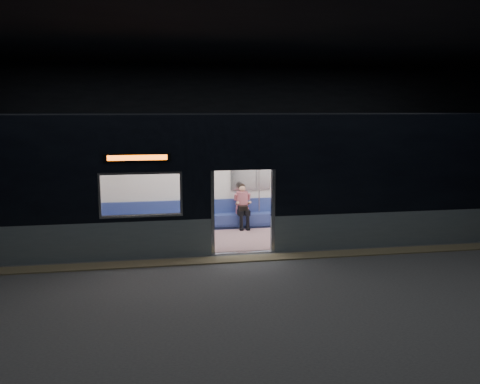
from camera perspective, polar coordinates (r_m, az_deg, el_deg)
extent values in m
cube|color=#47494C|center=(11.48, 1.29, -8.37)|extent=(24.00, 14.00, 0.01)
cube|color=black|center=(11.03, 1.39, 17.12)|extent=(24.00, 14.00, 0.04)
cube|color=black|center=(17.85, -3.08, 6.22)|extent=(24.00, 0.04, 5.00)
cube|color=black|center=(4.43, 19.36, -4.33)|extent=(24.00, 0.04, 5.00)
cube|color=#8C7F59|center=(11.99, 0.77, -7.48)|extent=(22.80, 0.50, 0.03)
cube|color=gray|center=(12.47, -22.28, -5.47)|extent=(8.30, 0.12, 0.90)
cube|color=gray|center=(14.04, 20.26, -3.72)|extent=(8.30, 0.12, 0.90)
cube|color=black|center=(12.17, -22.75, 1.83)|extent=(8.30, 0.12, 2.30)
cube|color=black|center=(13.77, 20.64, 2.77)|extent=(8.30, 0.12, 2.30)
cube|color=black|center=(12.00, 0.34, 5.23)|extent=(1.40, 0.12, 1.15)
cube|color=#B7BABC|center=(12.12, -3.11, -2.38)|extent=(0.08, 0.14, 2.05)
cube|color=#B7BABC|center=(12.38, 3.71, -2.14)|extent=(0.08, 0.14, 2.05)
cube|color=black|center=(11.76, -11.44, 3.81)|extent=(1.50, 0.04, 0.18)
cube|color=#FF5F0E|center=(11.75, -11.45, 3.80)|extent=(1.34, 0.03, 0.12)
cube|color=silver|center=(14.94, -1.64, 2.12)|extent=(18.00, 0.12, 3.20)
cube|color=black|center=(13.39, -0.77, 8.46)|extent=(18.00, 3.00, 0.15)
cube|color=gray|center=(13.84, -0.74, -5.14)|extent=(17.76, 2.76, 0.04)
cube|color=silver|center=(13.44, -0.76, 4.51)|extent=(17.76, 2.76, 0.10)
cube|color=#303F8B|center=(14.86, -1.43, -3.23)|extent=(11.00, 0.48, 0.41)
cube|color=#303F8B|center=(14.96, -1.55, -1.56)|extent=(11.00, 0.10, 0.40)
cube|color=#866265|center=(12.61, -14.96, -5.87)|extent=(4.40, 0.48, 0.41)
cube|color=#866265|center=(13.69, 13.83, -4.61)|extent=(4.40, 0.48, 0.41)
cylinder|color=silver|center=(12.37, -4.25, -1.47)|extent=(0.04, 0.04, 2.26)
cylinder|color=silver|center=(14.59, -5.15, 0.20)|extent=(0.04, 0.04, 2.26)
cylinder|color=silver|center=(12.69, 4.31, -1.19)|extent=(0.04, 0.04, 2.26)
cylinder|color=silver|center=(14.86, 2.17, 0.40)|extent=(0.04, 0.04, 2.26)
cylinder|color=silver|center=(14.54, -1.44, 3.31)|extent=(11.00, 0.03, 0.03)
cube|color=black|center=(14.66, 0.01, -2.30)|extent=(0.15, 0.42, 0.14)
cube|color=black|center=(14.69, 0.74, -2.27)|extent=(0.15, 0.42, 0.14)
cylinder|color=black|center=(14.53, 0.14, -3.48)|extent=(0.10, 0.10, 0.43)
cylinder|color=black|center=(14.56, 0.88, -3.45)|extent=(0.10, 0.10, 0.43)
cube|color=#C1646E|center=(14.84, 0.25, -2.08)|extent=(0.36, 0.20, 0.18)
cylinder|color=#C1646E|center=(14.80, 0.24, -0.86)|extent=(0.37, 0.37, 0.47)
sphere|color=tan|center=(14.73, 0.25, 0.40)|extent=(0.19, 0.19, 0.19)
sphere|color=black|center=(14.76, 0.22, 0.56)|extent=(0.20, 0.20, 0.20)
cube|color=black|center=(14.58, 0.33, -1.81)|extent=(0.26, 0.22, 0.13)
cube|color=white|center=(14.99, 1.20, 1.76)|extent=(1.08, 0.03, 0.70)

